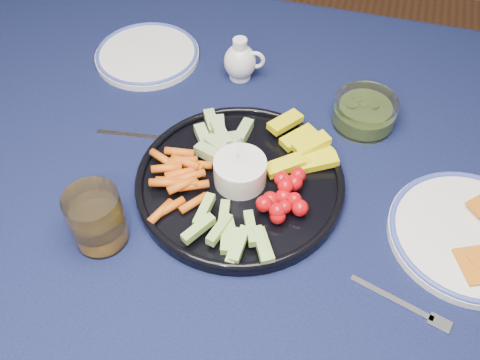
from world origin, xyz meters
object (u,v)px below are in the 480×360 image
(pickle_bowl, at_px, (364,113))
(juice_tumbler, at_px, (97,221))
(dining_table, at_px, (224,195))
(side_plate_extra, at_px, (147,54))
(cheese_plate, at_px, (470,233))
(crudite_platter, at_px, (239,178))
(creamer_pitcher, at_px, (241,61))

(pickle_bowl, relative_size, juice_tumbler, 1.16)
(dining_table, relative_size, side_plate_extra, 7.72)
(cheese_plate, distance_m, side_plate_extra, 0.71)
(dining_table, xyz_separation_m, crudite_platter, (0.04, -0.04, 0.11))
(crudite_platter, distance_m, cheese_plate, 0.37)
(cheese_plate, bearing_deg, juice_tumbler, -164.19)
(side_plate_extra, bearing_deg, creamer_pitcher, -1.45)
(juice_tumbler, height_order, side_plate_extra, juice_tumbler)
(dining_table, relative_size, crudite_platter, 4.80)
(juice_tumbler, bearing_deg, side_plate_extra, 103.43)
(side_plate_extra, bearing_deg, pickle_bowl, -8.82)
(dining_table, height_order, cheese_plate, cheese_plate)
(creamer_pitcher, bearing_deg, side_plate_extra, 178.55)
(crudite_platter, height_order, creamer_pitcher, crudite_platter)
(pickle_bowl, xyz_separation_m, cheese_plate, (0.19, -0.21, -0.01))
(dining_table, relative_size, cheese_plate, 6.70)
(side_plate_extra, bearing_deg, crudite_platter, -45.01)
(creamer_pitcher, relative_size, juice_tumbler, 0.90)
(creamer_pitcher, distance_m, side_plate_extra, 0.21)
(creamer_pitcher, relative_size, side_plate_extra, 0.41)
(juice_tumbler, bearing_deg, creamer_pitcher, 77.10)
(pickle_bowl, bearing_deg, crudite_platter, -130.55)
(pickle_bowl, bearing_deg, juice_tumbler, -133.98)
(crudite_platter, xyz_separation_m, cheese_plate, (0.37, -0.00, -0.01))
(crudite_platter, bearing_deg, juice_tumbler, -137.96)
(crudite_platter, bearing_deg, cheese_plate, -0.52)
(cheese_plate, bearing_deg, crudite_platter, 179.48)
(creamer_pitcher, bearing_deg, juice_tumbler, -102.90)
(dining_table, distance_m, pickle_bowl, 0.30)
(juice_tumbler, bearing_deg, dining_table, 55.99)
(crudite_platter, bearing_deg, dining_table, 136.39)
(pickle_bowl, xyz_separation_m, juice_tumbler, (-0.35, -0.37, 0.02))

